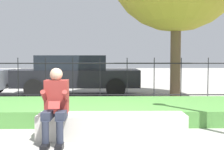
% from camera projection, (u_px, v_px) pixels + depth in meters
% --- Properties ---
extents(ground_plane, '(60.00, 60.00, 0.00)m').
position_uv_depth(ground_plane, '(95.00, 138.00, 5.39)').
color(ground_plane, '#9E9B93').
extents(stone_bench, '(2.53, 0.52, 0.43)m').
position_uv_depth(stone_bench, '(112.00, 127.00, 5.38)').
color(stone_bench, beige).
rests_on(stone_bench, ground_plane).
extents(person_seated_reader, '(0.42, 0.73, 1.23)m').
position_uv_depth(person_seated_reader, '(56.00, 103.00, 5.05)').
color(person_seated_reader, black).
rests_on(person_seated_reader, ground_plane).
extents(grass_berm, '(10.76, 2.36, 0.33)m').
position_uv_depth(grass_berm, '(98.00, 110.00, 7.25)').
color(grass_berm, '#4C893D').
rests_on(grass_berm, ground_plane).
extents(iron_fence, '(8.76, 0.03, 1.37)m').
position_uv_depth(iron_fence, '(100.00, 80.00, 9.13)').
color(iron_fence, black).
rests_on(iron_fence, ground_plane).
extents(car_parked_center, '(4.43, 1.92, 1.44)m').
position_uv_depth(car_parked_center, '(76.00, 74.00, 11.23)').
color(car_parked_center, black).
rests_on(car_parked_center, ground_plane).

